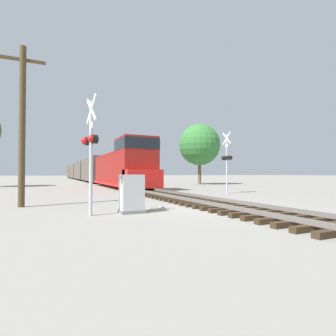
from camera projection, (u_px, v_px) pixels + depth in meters
ground_plane at (224, 208)px, 10.94m from camera, size 400.00×400.00×0.00m
rail_track_bed at (224, 205)px, 10.94m from camera, size 2.60×160.00×0.31m
freight_train at (84, 171)px, 56.00m from camera, size 2.95×79.94×4.48m
crossing_signal_near at (90, 146)px, 9.02m from camera, size 0.48×1.02×4.14m
crossing_signal_far at (227, 159)px, 19.30m from camera, size 0.36×1.01×4.53m
relay_cabinet at (132, 194)px, 9.66m from camera, size 0.89×0.70×1.41m
utility_pole at (22, 123)px, 11.38m from camera, size 1.80×0.27×7.02m
tree_far_right at (200, 145)px, 35.35m from camera, size 5.55×5.55×8.13m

